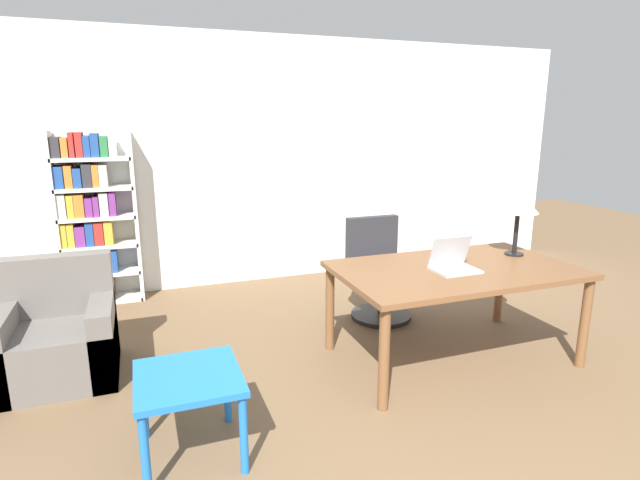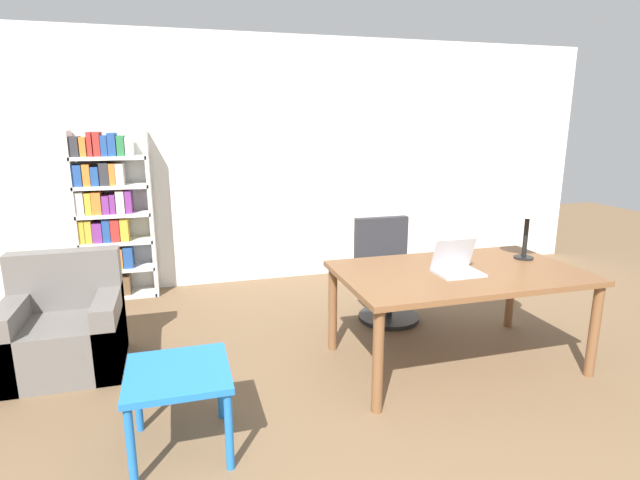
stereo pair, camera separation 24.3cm
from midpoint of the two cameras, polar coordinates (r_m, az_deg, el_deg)
wall_back at (r=5.64m, az=-4.87°, el=8.88°), size 8.00×0.06×2.70m
desk at (r=3.86m, az=17.33°, el=-4.42°), size 1.77×1.05×0.73m
laptop at (r=3.75m, az=17.13°, el=-2.86°), size 0.32×0.25×0.25m
table_lamp at (r=4.25m, az=24.28°, el=3.55°), size 0.32×0.32×0.52m
office_chair at (r=4.68m, az=9.13°, el=-3.99°), size 0.56×0.56×0.92m
side_table_blue at (r=2.90m, az=-13.51°, el=-15.60°), size 0.55×0.56×0.48m
armchair at (r=4.13m, az=-25.63°, el=-9.50°), size 0.79×0.70×0.84m
bookshelf at (r=5.44m, az=-21.83°, el=2.42°), size 0.74×0.28×1.71m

